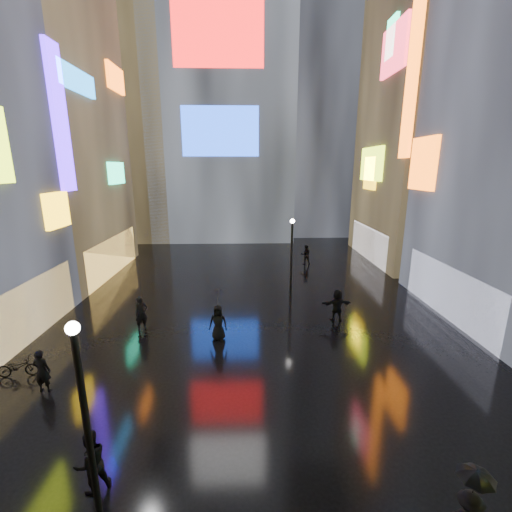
{
  "coord_description": "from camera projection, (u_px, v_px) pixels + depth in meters",
  "views": [
    {
      "loc": [
        -0.38,
        -0.91,
        8.35
      ],
      "look_at": [
        0.0,
        12.0,
        5.0
      ],
      "focal_mm": 24.0,
      "sensor_mm": 36.0,
      "label": 1
    }
  ],
  "objects": [
    {
      "name": "ground",
      "position": [
        252.0,
        299.0,
        22.34
      ],
      "size": [
        140.0,
        140.0,
        0.0
      ],
      "primitive_type": "plane",
      "color": "black",
      "rests_on": "ground"
    },
    {
      "name": "lamp_far",
      "position": [
        292.0,
        253.0,
        22.21
      ],
      "size": [
        0.3,
        0.3,
        5.2
      ],
      "color": "black",
      "rests_on": "ground"
    },
    {
      "name": "building_left_far",
      "position": [
        32.0,
        130.0,
        24.94
      ],
      "size": [
        10.28,
        12.0,
        22.0
      ],
      "color": "black",
      "rests_on": "ground"
    },
    {
      "name": "pedestrian_8",
      "position": [
        42.0,
        371.0,
        12.98
      ],
      "size": [
        0.64,
        0.42,
        1.74
      ],
      "primitive_type": "imported",
      "rotation": [
        0.0,
        0.0,
        3.13
      ],
      "color": "black",
      "rests_on": "ground"
    },
    {
      "name": "umbrella_2",
      "position": [
        217.0,
        297.0,
        16.57
      ],
      "size": [
        1.29,
        1.3,
        0.9
      ],
      "primitive_type": "imported",
      "rotation": [
        0.0,
        0.0,
        3.55
      ],
      "color": "black",
      "rests_on": "pedestrian_4"
    },
    {
      "name": "tower_main",
      "position": [
        223.0,
        56.0,
        40.18
      ],
      "size": [
        16.0,
        14.2,
        42.0
      ],
      "color": "black",
      "rests_on": "ground"
    },
    {
      "name": "pedestrian_1",
      "position": [
        91.0,
        462.0,
        8.92
      ],
      "size": [
        1.1,
        1.08,
        1.79
      ],
      "primitive_type": "imported",
      "rotation": [
        0.0,
        0.0,
        3.85
      ],
      "color": "black",
      "rests_on": "ground"
    },
    {
      "name": "building_right_far",
      "position": [
        438.0,
        99.0,
        28.96
      ],
      "size": [
        10.28,
        12.0,
        28.0
      ],
      "color": "black",
      "rests_on": "ground"
    },
    {
      "name": "tower_flank_right",
      "position": [
        319.0,
        97.0,
        43.49
      ],
      "size": [
        12.0,
        12.0,
        34.0
      ],
      "primitive_type": "cube",
      "color": "black",
      "rests_on": "ground"
    },
    {
      "name": "bicycle",
      "position": [
        18.0,
        367.0,
        14.01
      ],
      "size": [
        1.65,
        0.75,
        0.84
      ],
      "primitive_type": "imported",
      "rotation": [
        0.0,
        0.0,
        1.69
      ],
      "color": "black",
      "rests_on": "ground"
    },
    {
      "name": "lamp_near",
      "position": [
        85.0,
        413.0,
        7.77
      ],
      "size": [
        0.3,
        0.3,
        5.2
      ],
      "color": "black",
      "rests_on": "ground"
    },
    {
      "name": "pedestrian_7",
      "position": [
        306.0,
        255.0,
        30.28
      ],
      "size": [
        0.85,
        0.66,
        1.73
      ],
      "primitive_type": "imported",
      "rotation": [
        0.0,
        0.0,
        3.15
      ],
      "color": "black",
      "rests_on": "ground"
    },
    {
      "name": "pedestrian_4",
      "position": [
        218.0,
        323.0,
        16.91
      ],
      "size": [
        0.93,
        0.64,
        1.81
      ],
      "primitive_type": "imported",
      "rotation": [
        0.0,
        0.0,
        -0.08
      ],
      "color": "black",
      "rests_on": "ground"
    },
    {
      "name": "pedestrian_6",
      "position": [
        141.0,
        314.0,
        17.92
      ],
      "size": [
        0.8,
        0.76,
        1.85
      ],
      "primitive_type": "imported",
      "rotation": [
        0.0,
        0.0,
        0.65
      ],
      "color": "black",
      "rests_on": "ground"
    },
    {
      "name": "umbrella_1",
      "position": [
        475.0,
        482.0,
        7.29
      ],
      "size": [
        1.06,
        1.06,
        0.66
      ],
      "primitive_type": "imported",
      "rotation": [
        0.0,
        0.0,
        4.0
      ],
      "color": "black",
      "rests_on": "pedestrian_2"
    },
    {
      "name": "tower_flank_left",
      "position": [
        129.0,
        127.0,
        39.97
      ],
      "size": [
        10.0,
        10.0,
        26.0
      ],
      "primitive_type": "cube",
      "color": "black",
      "rests_on": "ground"
    },
    {
      "name": "pedestrian_5",
      "position": [
        337.0,
        305.0,
        19.05
      ],
      "size": [
        1.71,
        0.65,
        1.81
      ],
      "primitive_type": "imported",
      "rotation": [
        0.0,
        0.0,
        3.21
      ],
      "color": "black",
      "rests_on": "ground"
    }
  ]
}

